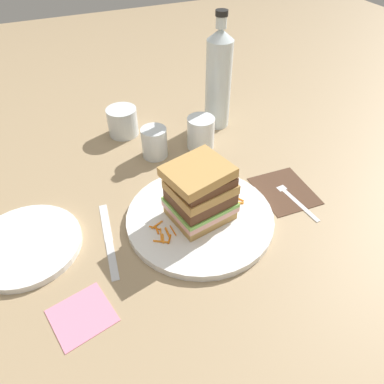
% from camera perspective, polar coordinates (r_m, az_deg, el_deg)
% --- Properties ---
extents(ground_plane, '(3.00, 3.00, 0.00)m').
position_cam_1_polar(ground_plane, '(0.76, 1.00, -4.05)').
color(ground_plane, '#9E8460').
extents(main_plate, '(0.30, 0.30, 0.02)m').
position_cam_1_polar(main_plate, '(0.75, 0.91, -4.13)').
color(main_plate, white).
rests_on(main_plate, ground_plane).
extents(sandwich, '(0.14, 0.12, 0.13)m').
position_cam_1_polar(sandwich, '(0.70, 0.95, -0.23)').
color(sandwich, tan).
rests_on(sandwich, main_plate).
extents(carrot_shred_0, '(0.00, 0.02, 0.00)m').
position_cam_1_polar(carrot_shred_0, '(0.72, -5.49, -5.87)').
color(carrot_shred_0, orange).
rests_on(carrot_shred_0, main_plate).
extents(carrot_shred_1, '(0.03, 0.02, 0.00)m').
position_cam_1_polar(carrot_shred_1, '(0.70, -4.80, -7.70)').
color(carrot_shred_1, orange).
rests_on(carrot_shred_1, main_plate).
extents(carrot_shred_2, '(0.01, 0.03, 0.00)m').
position_cam_1_polar(carrot_shred_2, '(0.71, -3.82, -6.35)').
color(carrot_shred_2, orange).
rests_on(carrot_shred_2, main_plate).
extents(carrot_shred_3, '(0.03, 0.01, 0.00)m').
position_cam_1_polar(carrot_shred_3, '(0.72, -5.37, -5.32)').
color(carrot_shred_3, orange).
rests_on(carrot_shred_3, main_plate).
extents(carrot_shred_4, '(0.01, 0.02, 0.00)m').
position_cam_1_polar(carrot_shred_4, '(0.70, -4.54, -7.23)').
color(carrot_shred_4, orange).
rests_on(carrot_shred_4, main_plate).
extents(carrot_shred_5, '(0.02, 0.02, 0.00)m').
position_cam_1_polar(carrot_shred_5, '(0.72, -5.80, -5.59)').
color(carrot_shred_5, orange).
rests_on(carrot_shred_5, main_plate).
extents(carrot_shred_6, '(0.01, 0.03, 0.00)m').
position_cam_1_polar(carrot_shred_6, '(0.71, -4.86, -6.65)').
color(carrot_shred_6, orange).
rests_on(carrot_shred_6, main_plate).
extents(carrot_shred_7, '(0.01, 0.02, 0.00)m').
position_cam_1_polar(carrot_shred_7, '(0.70, -3.52, -7.32)').
color(carrot_shred_7, orange).
rests_on(carrot_shred_7, main_plate).
extents(carrot_shred_8, '(0.00, 0.03, 0.00)m').
position_cam_1_polar(carrot_shred_8, '(0.71, -2.98, -6.01)').
color(carrot_shred_8, orange).
rests_on(carrot_shred_8, main_plate).
extents(carrot_shred_9, '(0.02, 0.01, 0.00)m').
position_cam_1_polar(carrot_shred_9, '(0.78, 4.89, -0.83)').
color(carrot_shred_9, orange).
rests_on(carrot_shred_9, main_plate).
extents(carrot_shred_10, '(0.03, 0.01, 0.00)m').
position_cam_1_polar(carrot_shred_10, '(0.77, 6.95, -1.77)').
color(carrot_shred_10, orange).
rests_on(carrot_shred_10, main_plate).
extents(carrot_shred_11, '(0.01, 0.02, 0.00)m').
position_cam_1_polar(carrot_shred_11, '(0.79, 6.98, -0.62)').
color(carrot_shred_11, orange).
rests_on(carrot_shred_11, main_plate).
extents(carrot_shred_12, '(0.02, 0.02, 0.00)m').
position_cam_1_polar(carrot_shred_12, '(0.77, 4.57, -1.59)').
color(carrot_shred_12, orange).
rests_on(carrot_shred_12, main_plate).
extents(carrot_shred_13, '(0.01, 0.03, 0.00)m').
position_cam_1_polar(carrot_shred_13, '(0.78, 5.29, -0.76)').
color(carrot_shred_13, orange).
rests_on(carrot_shred_13, main_plate).
extents(carrot_shred_14, '(0.02, 0.03, 0.00)m').
position_cam_1_polar(carrot_shred_14, '(0.79, 7.03, -0.88)').
color(carrot_shred_14, orange).
rests_on(carrot_shred_14, main_plate).
extents(carrot_shred_15, '(0.02, 0.02, 0.00)m').
position_cam_1_polar(carrot_shred_15, '(0.78, 7.11, -1.56)').
color(carrot_shred_15, orange).
rests_on(carrot_shred_15, main_plate).
extents(carrot_shred_16, '(0.01, 0.03, 0.00)m').
position_cam_1_polar(carrot_shred_16, '(0.79, 5.90, -0.17)').
color(carrot_shred_16, orange).
rests_on(carrot_shred_16, main_plate).
extents(carrot_shred_17, '(0.02, 0.02, 0.00)m').
position_cam_1_polar(carrot_shred_17, '(0.77, 5.26, -1.87)').
color(carrot_shred_17, orange).
rests_on(carrot_shred_17, main_plate).
extents(napkin_dark, '(0.12, 0.14, 0.00)m').
position_cam_1_polar(napkin_dark, '(0.85, 14.13, 0.27)').
color(napkin_dark, '#4C3323').
rests_on(napkin_dark, ground_plane).
extents(fork, '(0.03, 0.17, 0.00)m').
position_cam_1_polar(fork, '(0.83, 15.13, -0.46)').
color(fork, silver).
rests_on(fork, napkin_dark).
extents(knife, '(0.04, 0.20, 0.00)m').
position_cam_1_polar(knife, '(0.73, -12.80, -7.50)').
color(knife, silver).
rests_on(knife, ground_plane).
extents(juice_glass, '(0.07, 0.07, 0.08)m').
position_cam_1_polar(juice_glass, '(0.94, 1.37, 9.02)').
color(juice_glass, white).
rests_on(juice_glass, ground_plane).
extents(water_bottle, '(0.07, 0.07, 0.30)m').
position_cam_1_polar(water_bottle, '(0.99, 4.14, 17.18)').
color(water_bottle, silver).
rests_on(water_bottle, ground_plane).
extents(empty_tumbler_0, '(0.08, 0.08, 0.07)m').
position_cam_1_polar(empty_tumbler_0, '(1.01, -10.75, 10.72)').
color(empty_tumbler_0, silver).
rests_on(empty_tumbler_0, ground_plane).
extents(empty_tumbler_1, '(0.06, 0.06, 0.08)m').
position_cam_1_polar(empty_tumbler_1, '(0.91, -5.88, 7.67)').
color(empty_tumbler_1, silver).
rests_on(empty_tumbler_1, ground_plane).
extents(side_plate, '(0.21, 0.21, 0.01)m').
position_cam_1_polar(side_plate, '(0.77, -24.42, -7.53)').
color(side_plate, white).
rests_on(side_plate, ground_plane).
extents(napkin_pink, '(0.11, 0.11, 0.00)m').
position_cam_1_polar(napkin_pink, '(0.65, -16.76, -17.91)').
color(napkin_pink, pink).
rests_on(napkin_pink, ground_plane).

